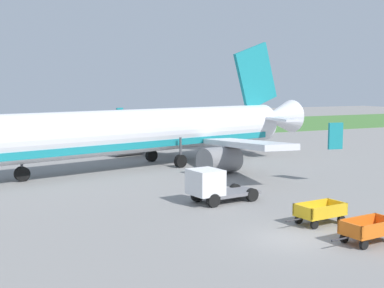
% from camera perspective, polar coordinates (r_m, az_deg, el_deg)
% --- Properties ---
extents(ground_plane, '(220.00, 220.00, 0.00)m').
position_cam_1_polar(ground_plane, '(24.90, 10.65, -10.18)').
color(ground_plane, gray).
extents(grass_strip, '(220.00, 28.00, 0.06)m').
position_cam_1_polar(grass_strip, '(78.91, -15.22, 1.21)').
color(grass_strip, '#477A38').
rests_on(grass_strip, ground).
extents(airplane, '(37.34, 30.21, 11.34)m').
position_cam_1_polar(airplane, '(45.27, -4.45, 1.41)').
color(airplane, silver).
rests_on(airplane, ground).
extents(baggage_cart_nearest, '(3.60, 1.62, 1.07)m').
position_cam_1_polar(baggage_cart_nearest, '(25.06, 18.76, -8.87)').
color(baggage_cart_nearest, orange).
rests_on(baggage_cart_nearest, ground).
extents(baggage_cart_second_in_row, '(3.61, 1.64, 1.07)m').
position_cam_1_polar(baggage_cart_second_in_row, '(27.64, 13.83, -7.27)').
color(baggage_cart_second_in_row, gold).
rests_on(baggage_cart_second_in_row, ground).
extents(service_truck_beside_carts, '(4.57, 2.44, 2.10)m').
position_cam_1_polar(service_truck_beside_carts, '(31.25, 2.22, -4.54)').
color(service_truck_beside_carts, slate).
rests_on(service_truck_beside_carts, ground).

